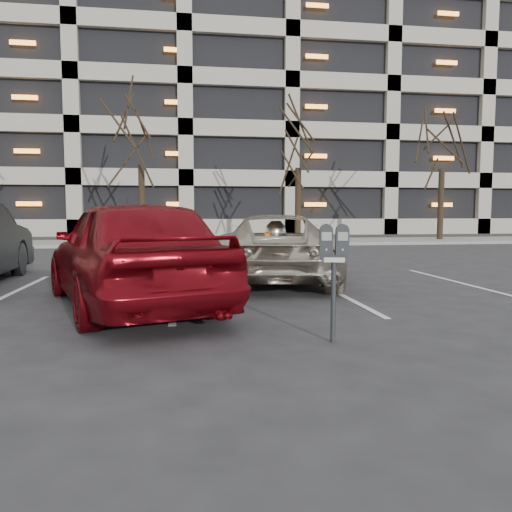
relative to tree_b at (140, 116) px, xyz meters
name	(u,v)px	position (x,y,z in m)	size (l,w,h in m)	color
ground	(279,318)	(3.00, -16.00, -5.57)	(140.00, 140.00, 0.00)	#28282B
sidewalk	(211,242)	(3.00, 0.00, -5.51)	(80.00, 4.00, 0.12)	gray
stall_lines	(175,293)	(1.60, -13.70, -5.56)	(16.90, 5.20, 0.00)	silver
parking_garage	(344,116)	(15.00, 17.84, 3.69)	(52.00, 20.00, 19.00)	black
tree_b	(140,116)	(0.00, 0.00, 0.00)	(3.39, 3.39, 7.71)	black
tree_c	(299,122)	(7.00, 0.00, -0.07)	(3.35, 3.35, 7.61)	black
tree_d	(443,125)	(14.00, 0.00, -0.03)	(3.38, 3.38, 7.67)	black
parking_meter	(334,254)	(3.34, -17.31, -4.61)	(0.34, 0.19, 1.25)	black
suv_silver	(275,248)	(3.62, -12.37, -4.89)	(2.94, 5.15, 1.36)	beige
car_red	(131,252)	(0.98, -14.93, -4.75)	(1.93, 4.79, 1.63)	maroon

